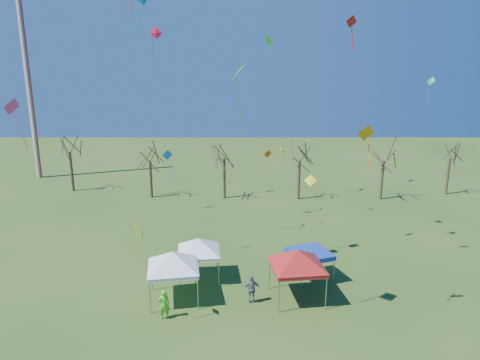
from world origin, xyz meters
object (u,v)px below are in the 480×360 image
at_px(tent_white_mid, 198,241).
at_px(person_grey, 252,289).
at_px(radio_mast, 28,84).
at_px(tree_3, 300,146).
at_px(tree_5, 451,146).
at_px(tree_4, 385,146).
at_px(tree_2, 224,144).
at_px(tree_1, 149,148).
at_px(tent_white_west, 173,255).
at_px(person_green, 164,304).
at_px(tent_red, 298,253).
at_px(tree_0, 68,138).
at_px(tent_blue, 309,254).

relative_size(tent_white_mid, person_grey, 2.14).
relative_size(radio_mast, tree_3, 3.16).
bearing_deg(tree_3, tree_5, 6.52).
bearing_deg(person_grey, tree_4, -133.63).
bearing_deg(person_grey, tent_white_mid, -50.76).
xyz_separation_m(radio_mast, tree_2, (25.63, -9.62, -6.21)).
distance_m(tree_1, tent_white_west, 23.61).
relative_size(tree_1, tree_5, 1.01).
bearing_deg(tree_1, person_grey, -64.46).
distance_m(tree_5, person_grey, 34.23).
bearing_deg(person_green, tent_red, 177.26).
relative_size(tree_2, tent_red, 1.87).
distance_m(tent_red, person_grey, 3.65).
bearing_deg(radio_mast, tree_1, -28.48).
xyz_separation_m(radio_mast, tree_4, (43.36, -10.00, -6.44)).
distance_m(tree_0, tent_blue, 34.11).
xyz_separation_m(tree_1, tree_4, (26.12, -0.65, 0.27)).
distance_m(tree_0, person_green, 32.26).
bearing_deg(person_green, tent_white_west, -115.09).
bearing_deg(tree_4, tree_1, 178.58).
distance_m(tree_5, person_green, 39.15).
bearing_deg(tree_2, tree_3, -2.27).
distance_m(tree_2, person_grey, 23.50).
height_order(tree_0, tent_blue, tree_0).
bearing_deg(tree_5, radio_mast, 171.28).
xyz_separation_m(tree_2, tree_5, (26.09, 1.69, -0.56)).
bearing_deg(tree_2, tree_1, 178.15).
height_order(tree_0, tree_5, tree_0).
height_order(tree_4, person_grey, tree_4).
distance_m(radio_mast, person_green, 42.78).
bearing_deg(tree_3, tree_4, -0.26).
xyz_separation_m(tree_1, tent_blue, (15.02, -19.89, -3.87)).
height_order(tent_white_west, person_grey, tent_white_west).
xyz_separation_m(radio_mast, tree_1, (17.23, -9.35, -6.71)).
relative_size(person_grey, person_green, 1.01).
relative_size(tree_0, tree_1, 1.12).
height_order(tent_blue, person_grey, tent_blue).
bearing_deg(tree_5, tree_0, 178.31).
height_order(tree_5, person_grey, tree_5).
relative_size(tree_4, person_green, 4.33).
relative_size(tree_2, tree_5, 1.10).
distance_m(tree_5, tent_blue, 29.11).
xyz_separation_m(tent_white_west, person_green, (-0.25, -2.13, -2.15)).
height_order(radio_mast, tree_4, radio_mast).
bearing_deg(tree_0, tree_3, -7.08).
bearing_deg(tent_white_west, tent_red, 0.85).
bearing_deg(radio_mast, tree_2, -20.57).
bearing_deg(radio_mast, person_green, -55.98).
relative_size(tree_0, tree_3, 1.07).
bearing_deg(radio_mast, tent_white_mid, -49.86).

